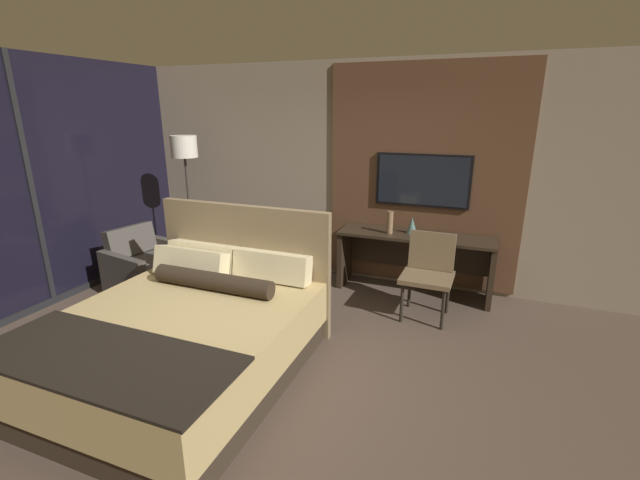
# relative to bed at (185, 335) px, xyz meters

# --- Properties ---
(ground_plane) EXTENTS (16.00, 16.00, 0.00)m
(ground_plane) POSITION_rel_bed_xyz_m (0.60, 0.15, -0.36)
(ground_plane) COLOR #4C3D33
(wall_back_tv_panel) EXTENTS (7.20, 0.09, 2.80)m
(wall_back_tv_panel) POSITION_rel_bed_xyz_m (0.72, 2.75, 1.04)
(wall_back_tv_panel) COLOR gray
(wall_back_tv_panel) RESTS_ON ground_plane
(wall_left_window) EXTENTS (0.06, 6.00, 2.80)m
(wall_left_window) POSITION_rel_bed_xyz_m (-2.40, 0.55, 0.97)
(wall_left_window) COLOR black
(wall_left_window) RESTS_ON ground_plane
(bed) EXTENTS (1.89, 2.22, 1.30)m
(bed) POSITION_rel_bed_xyz_m (0.00, 0.00, 0.00)
(bed) COLOR #33281E
(bed) RESTS_ON ground_plane
(desk) EXTENTS (1.86, 0.51, 0.76)m
(desk) POSITION_rel_bed_xyz_m (1.53, 2.47, 0.16)
(desk) COLOR #2D2319
(desk) RESTS_ON ground_plane
(tv) EXTENTS (1.14, 0.04, 0.64)m
(tv) POSITION_rel_bed_xyz_m (1.53, 2.67, 1.02)
(tv) COLOR black
(desk_chair) EXTENTS (0.55, 0.54, 0.92)m
(desk_chair) POSITION_rel_bed_xyz_m (1.78, 1.90, 0.20)
(desk_chair) COLOR brown
(desk_chair) RESTS_ON ground_plane
(armchair_by_window) EXTENTS (0.94, 0.96, 0.81)m
(armchair_by_window) POSITION_rel_bed_xyz_m (-1.57, 1.26, -0.08)
(armchair_by_window) COLOR #47423D
(armchair_by_window) RESTS_ON ground_plane
(floor_lamp) EXTENTS (0.34, 0.34, 1.88)m
(floor_lamp) POSITION_rel_bed_xyz_m (-1.47, 2.03, 1.23)
(floor_lamp) COLOR #282623
(floor_lamp) RESTS_ON ground_plane
(vase_tall) EXTENTS (0.08, 0.08, 0.27)m
(vase_tall) POSITION_rel_bed_xyz_m (1.22, 2.37, 0.54)
(vase_tall) COLOR #846647
(vase_tall) RESTS_ON desk
(vase_short) EXTENTS (0.13, 0.13, 0.20)m
(vase_short) POSITION_rel_bed_xyz_m (1.47, 2.47, 0.50)
(vase_short) COLOR #4C706B
(vase_short) RESTS_ON desk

